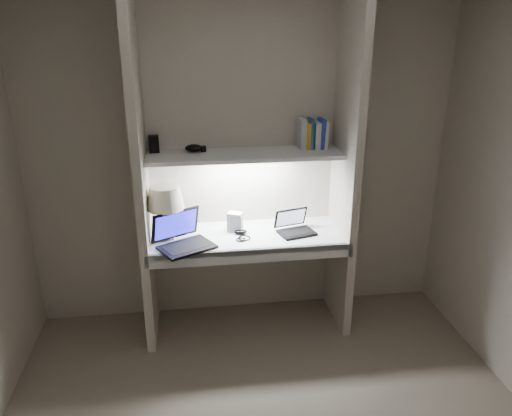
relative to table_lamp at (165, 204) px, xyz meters
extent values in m
cube|color=beige|center=(0.58, 0.27, 0.21)|extent=(3.20, 0.01, 2.50)
cube|color=beige|center=(-0.15, 0.00, 0.21)|extent=(0.06, 0.55, 2.50)
cube|color=beige|center=(1.31, 0.00, 0.21)|extent=(0.06, 0.55, 2.50)
cube|color=white|center=(0.58, 0.00, -0.29)|extent=(1.40, 0.55, 0.04)
cube|color=silver|center=(0.58, -0.26, -0.32)|extent=(1.46, 0.03, 0.10)
cube|color=silver|center=(0.58, 0.09, 0.31)|extent=(1.40, 0.36, 0.03)
cube|color=white|center=(0.58, 0.09, 0.29)|extent=(0.60, 0.04, 0.02)
cylinder|color=white|center=(0.00, 0.00, -0.26)|extent=(0.10, 0.10, 0.02)
ellipsoid|color=white|center=(0.00, 0.00, -0.17)|extent=(0.14, 0.14, 0.17)
cylinder|color=white|center=(0.00, 0.00, -0.07)|extent=(0.02, 0.02, 0.07)
sphere|color=#FFD899|center=(0.00, 0.00, 0.00)|extent=(0.04, 0.04, 0.04)
cube|color=black|center=(0.14, -0.19, -0.26)|extent=(0.44, 0.39, 0.02)
cube|color=black|center=(0.14, -0.19, -0.25)|extent=(0.35, 0.30, 0.00)
cube|color=black|center=(0.06, -0.05, -0.14)|extent=(0.35, 0.23, 0.23)
cube|color=#1D1AE0|center=(0.07, -0.06, -0.14)|extent=(0.30, 0.20, 0.18)
cube|color=black|center=(0.95, -0.05, -0.26)|extent=(0.30, 0.24, 0.02)
cube|color=black|center=(0.95, -0.05, -0.25)|extent=(0.24, 0.18, 0.00)
cube|color=black|center=(0.92, 0.06, -0.18)|extent=(0.26, 0.12, 0.15)
cube|color=#AEB7D5|center=(0.92, 0.05, -0.18)|extent=(0.23, 0.10, 0.12)
cube|color=silver|center=(0.50, 0.06, -0.19)|extent=(0.13, 0.11, 0.15)
ellipsoid|color=black|center=(0.53, 0.01, -0.25)|extent=(0.09, 0.06, 0.03)
torus|color=black|center=(0.55, -0.08, -0.26)|extent=(0.11, 0.11, 0.01)
cube|color=#FEFB35|center=(0.05, -0.10, -0.27)|extent=(0.07, 0.07, 0.00)
cube|color=silver|center=(1.18, 0.17, 0.42)|extent=(0.03, 0.15, 0.19)
cube|color=#263D9A|center=(1.16, 0.17, 0.44)|extent=(0.04, 0.15, 0.22)
cube|color=silver|center=(1.12, 0.17, 0.42)|extent=(0.04, 0.15, 0.19)
cube|color=#204C8E|center=(1.08, 0.17, 0.44)|extent=(0.02, 0.15, 0.22)
cube|color=#BF911A|center=(1.05, 0.17, 0.42)|extent=(0.03, 0.15, 0.19)
cube|color=silver|center=(1.01, 0.17, 0.44)|extent=(0.04, 0.15, 0.22)
cube|color=black|center=(-0.06, 0.19, 0.39)|extent=(0.08, 0.06, 0.12)
ellipsoid|color=black|center=(0.22, 0.17, 0.35)|extent=(0.14, 0.10, 0.05)
camera|label=1|loc=(0.18, -3.37, 1.22)|focal=35.00mm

